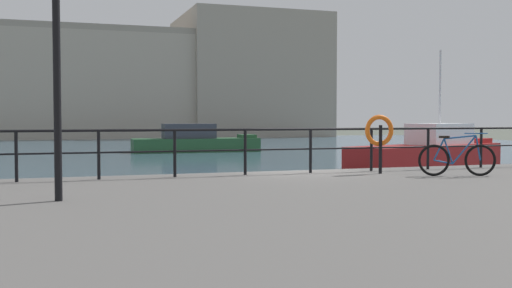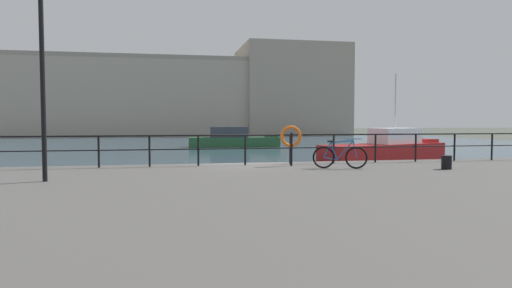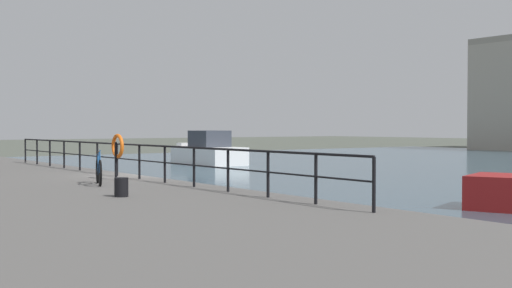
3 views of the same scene
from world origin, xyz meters
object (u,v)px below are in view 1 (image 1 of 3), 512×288
Objects in this scene: harbor_building at (151,85)px; life_ring_stand at (379,132)px; moored_harbor_tender at (195,141)px; parked_bicycle at (457,159)px; moored_red_daysailer at (430,152)px.

harbor_building is 39.80× the size of life_ring_stand.
moored_harbor_tender is at bearing 85.86° from life_ring_stand.
harbor_building is at bearing 106.06° from parked_bicycle.
moored_harbor_tender is (-2.37, -35.58, -5.88)m from harbor_building.
parked_bicycle is (-8.46, -13.31, 0.69)m from moored_red_daysailer.
parked_bicycle is at bearing -41.00° from life_ring_stand.
harbor_building reaches higher than parked_bicycle.
moored_red_daysailer reaches higher than life_ring_stand.
life_ring_stand reaches higher than moored_harbor_tender.
parked_bicycle is at bearing -92.74° from harbor_building.
parked_bicycle is (-0.77, -30.10, 0.72)m from moored_harbor_tender.
parked_bicycle is at bearing -89.68° from moored_harbor_tender.
moored_harbor_tender is 6.38× the size of life_ring_stand.
harbor_building is 65.95m from parked_bicycle.
moored_harbor_tender is at bearing 93.65° from moored_red_daysailer.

